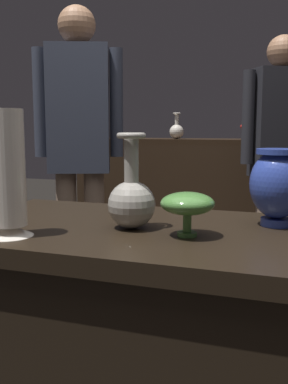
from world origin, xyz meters
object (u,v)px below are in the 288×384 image
object	(u,v)px
vase_tall_behind	(7,177)
visitor_near_left	(79,141)
visitor_center_back	(279,151)
vase_right_accent	(187,205)
vase_left_accent	(278,184)
shelf_vase_center	(250,127)
shelf_vase_left	(177,131)
vase_centerpiece	(132,198)

from	to	relation	value
vase_tall_behind	visitor_near_left	bearing A→B (deg)	109.34
vase_tall_behind	visitor_center_back	bearing A→B (deg)	72.41
vase_tall_behind	vase_right_accent	bearing A→B (deg)	18.64
visitor_near_left	vase_left_accent	bearing A→B (deg)	118.76
vase_right_accent	vase_tall_behind	bearing A→B (deg)	-161.36
visitor_center_back	shelf_vase_center	bearing A→B (deg)	-99.29
shelf_vase_left	visitor_center_back	world-z (taller)	visitor_center_back
shelf_vase_left	visitor_near_left	size ratio (longest dim) A/B	0.11
shelf_vase_left	shelf_vase_center	bearing A→B (deg)	14.61
vase_left_accent	shelf_vase_center	world-z (taller)	shelf_vase_center
vase_right_accent	shelf_vase_left	bearing A→B (deg)	105.88
vase_tall_behind	vase_centerpiece	bearing A→B (deg)	34.99
shelf_vase_center	visitor_center_back	bearing A→B (deg)	-69.72
shelf_vase_left	shelf_vase_center	xyz separation A→B (m)	(0.52, 0.14, 0.03)
vase_left_accent	shelf_vase_left	size ratio (longest dim) A/B	1.11
visitor_center_back	visitor_near_left	size ratio (longest dim) A/B	0.94
vase_centerpiece	vase_tall_behind	size ratio (longest dim) A/B	0.81
vase_right_accent	visitor_near_left	xyz separation A→B (m)	(-0.86, 1.07, 0.12)
vase_tall_behind	shelf_vase_center	bearing A→B (deg)	82.48
vase_centerpiece	vase_tall_behind	distance (m)	0.33
vase_centerpiece	visitor_center_back	bearing A→B (deg)	79.23
vase_centerpiece	vase_right_accent	size ratio (longest dim) A/B	1.90
vase_centerpiece	shelf_vase_left	world-z (taller)	shelf_vase_left
shelf_vase_left	shelf_vase_center	distance (m)	0.54
vase_left_accent	shelf_vase_center	bearing A→B (deg)	98.32
vase_right_accent	visitor_center_back	distance (m)	1.67
vase_tall_behind	shelf_vase_center	distance (m)	2.50
shelf_vase_left	visitor_near_left	world-z (taller)	visitor_near_left
visitor_center_back	vase_tall_behind	bearing A→B (deg)	42.85
vase_right_accent	visitor_near_left	size ratio (longest dim) A/B	0.08
vase_left_accent	visitor_near_left	distance (m)	1.37
vase_tall_behind	vase_right_accent	xyz separation A→B (m)	(0.43, 0.15, -0.07)
vase_centerpiece	shelf_vase_center	bearing A→B (deg)	88.44
shelf_vase_left	visitor_near_left	bearing A→B (deg)	-101.65
vase_centerpiece	shelf_vase_left	size ratio (longest dim) A/B	1.34
vase_left_accent	shelf_vase_left	distance (m)	2.16
vase_left_accent	vase_centerpiece	bearing A→B (deg)	-156.37
vase_left_accent	vase_tall_behind	bearing A→B (deg)	-151.35
vase_left_accent	shelf_vase_left	xyz separation A→B (m)	(-0.83, 1.99, 0.13)
shelf_vase_left	visitor_center_back	bearing A→B (deg)	-34.72
shelf_vase_left	visitor_center_back	xyz separation A→B (m)	(0.77, -0.53, -0.12)
vase_right_accent	vase_centerpiece	bearing A→B (deg)	166.51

